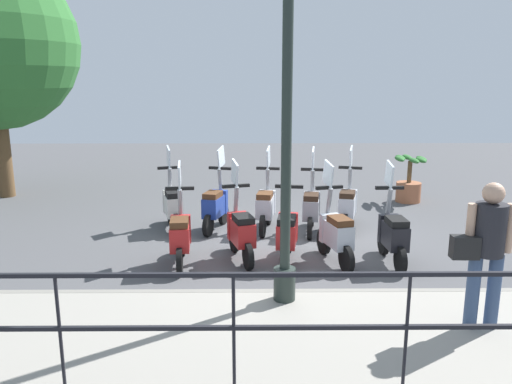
{
  "coord_description": "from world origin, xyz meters",
  "views": [
    {
      "loc": [
        -8.02,
        0.58,
        2.76
      ],
      "look_at": [
        0.2,
        0.5,
        0.9
      ],
      "focal_mm": 35.0,
      "sensor_mm": 36.0,
      "label": 1
    }
  ],
  "objects": [
    {
      "name": "scooter_near_0",
      "position": [
        -0.82,
        -1.56,
        0.48
      ],
      "size": [
        1.23,
        0.44,
        1.54
      ],
      "rotation": [
        0.0,
        0.0,
        0.04
      ],
      "color": "black",
      "rests_on": "ground_plane"
    },
    {
      "name": "pedestrian_with_bag",
      "position": [
        -3.12,
        -1.86,
        1.08
      ],
      "size": [
        0.33,
        0.65,
        1.59
      ],
      "rotation": [
        0.0,
        0.0,
        -0.02
      ],
      "color": "#384C70",
      "rests_on": "promenade_walkway"
    },
    {
      "name": "potted_palm",
      "position": [
        3.15,
        -3.04,
        0.45
      ],
      "size": [
        1.06,
        0.66,
        1.05
      ],
      "color": "#9E5B3D",
      "rests_on": "ground_plane"
    },
    {
      "name": "fence_railing",
      "position": [
        -4.2,
        0.0,
        0.9
      ],
      "size": [
        0.04,
        16.03,
        1.07
      ],
      "color": "black",
      "rests_on": "promenade_walkway"
    },
    {
      "name": "scooter_near_2",
      "position": [
        -0.71,
        0.03,
        0.48
      ],
      "size": [
        1.23,
        0.46,
        1.54
      ],
      "rotation": [
        0.0,
        0.0,
        -0.15
      ],
      "color": "black",
      "rests_on": "ground_plane"
    },
    {
      "name": "scooter_near_1",
      "position": [
        -0.77,
        -0.7,
        0.48
      ],
      "size": [
        1.21,
        0.53,
        1.54
      ],
      "rotation": [
        0.0,
        0.0,
        0.27
      ],
      "color": "black",
      "rests_on": "ground_plane"
    },
    {
      "name": "ground_plane",
      "position": [
        0.0,
        0.0,
        0.0
      ],
      "size": [
        28.0,
        28.0,
        0.0
      ],
      "primitive_type": "plane",
      "color": "#4C4C4F"
    },
    {
      "name": "lamp_post_near",
      "position": [
        -2.4,
        0.18,
        2.16
      ],
      "size": [
        0.26,
        0.9,
        4.52
      ],
      "color": "#232D28",
      "rests_on": "promenade_walkway"
    },
    {
      "name": "scooter_far_2",
      "position": [
        0.92,
        0.31,
        0.48
      ],
      "size": [
        1.23,
        0.47,
        1.54
      ],
      "rotation": [
        0.0,
        0.0,
        -0.16
      ],
      "color": "black",
      "rests_on": "ground_plane"
    },
    {
      "name": "scooter_far_4",
      "position": [
        1.02,
        2.05,
        0.48
      ],
      "size": [
        1.2,
        0.54,
        1.54
      ],
      "rotation": [
        0.0,
        0.0,
        0.29
      ],
      "color": "black",
      "rests_on": "ground_plane"
    },
    {
      "name": "promenade_walkway",
      "position": [
        -3.15,
        0.0,
        0.07
      ],
      "size": [
        2.2,
        20.0,
        0.15
      ],
      "color": "gray",
      "rests_on": "ground_plane"
    },
    {
      "name": "scooter_far_1",
      "position": [
        0.8,
        -0.52,
        0.48
      ],
      "size": [
        1.23,
        0.46,
        1.54
      ],
      "rotation": [
        0.0,
        0.0,
        -0.16
      ],
      "color": "black",
      "rests_on": "ground_plane"
    },
    {
      "name": "scooter_near_3",
      "position": [
        -0.65,
        0.74,
        0.48
      ],
      "size": [
        1.2,
        0.54,
        1.54
      ],
      "rotation": [
        0.0,
        0.0,
        0.29
      ],
      "color": "black",
      "rests_on": "ground_plane"
    },
    {
      "name": "scooter_far_0",
      "position": [
        0.99,
        -1.22,
        0.48
      ],
      "size": [
        1.21,
        0.53,
        1.54
      ],
      "rotation": [
        0.0,
        0.0,
        -0.28
      ],
      "color": "black",
      "rests_on": "ground_plane"
    },
    {
      "name": "scooter_far_3",
      "position": [
        0.96,
        1.24,
        0.48
      ],
      "size": [
        1.2,
        0.53,
        1.54
      ],
      "rotation": [
        0.0,
        0.0,
        -0.28
      ],
      "color": "black",
      "rests_on": "ground_plane"
    },
    {
      "name": "scooter_near_4",
      "position": [
        -0.84,
        1.65,
        0.48
      ],
      "size": [
        1.23,
        0.44,
        1.54
      ],
      "rotation": [
        0.0,
        0.0,
        0.09
      ],
      "color": "black",
      "rests_on": "ground_plane"
    }
  ]
}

